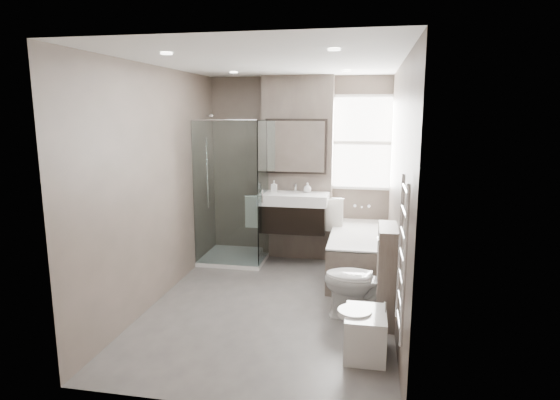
% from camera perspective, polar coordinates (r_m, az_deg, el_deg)
% --- Properties ---
extents(room, '(2.70, 3.90, 2.70)m').
position_cam_1_polar(room, '(4.99, -0.89, 1.40)').
color(room, '#575350').
rests_on(room, ground).
extents(vanity_pier, '(1.00, 0.25, 2.60)m').
position_cam_1_polar(vanity_pier, '(6.72, 2.17, 3.84)').
color(vanity_pier, '#61554C').
rests_on(vanity_pier, ground).
extents(vanity, '(0.95, 0.47, 0.66)m').
position_cam_1_polar(vanity, '(6.47, 1.67, -1.45)').
color(vanity, black).
rests_on(vanity, vanity_pier).
extents(mirror_cabinet, '(0.86, 0.08, 0.76)m').
position_cam_1_polar(mirror_cabinet, '(6.53, 1.97, 6.54)').
color(mirror_cabinet, black).
rests_on(mirror_cabinet, vanity_pier).
extents(towel_left, '(0.24, 0.06, 0.44)m').
position_cam_1_polar(towel_left, '(6.57, -3.19, -1.47)').
color(towel_left, silver).
rests_on(towel_left, vanity_pier).
extents(towel_right, '(0.24, 0.06, 0.44)m').
position_cam_1_polar(towel_right, '(6.40, 6.60, -1.86)').
color(towel_right, silver).
rests_on(towel_right, vanity_pier).
extents(shower_enclosure, '(0.90, 0.90, 2.00)m').
position_cam_1_polar(shower_enclosure, '(6.62, -4.90, -3.43)').
color(shower_enclosure, white).
rests_on(shower_enclosure, ground).
extents(bathtub, '(0.75, 1.60, 0.57)m').
position_cam_1_polar(bathtub, '(6.19, 9.69, -6.25)').
color(bathtub, '#61554C').
rests_on(bathtub, ground).
extents(window, '(0.98, 0.06, 1.33)m').
position_cam_1_polar(window, '(6.71, 9.99, 6.89)').
color(window, white).
rests_on(window, room).
extents(toilet, '(0.82, 0.53, 0.79)m').
position_cam_1_polar(toilet, '(4.94, 9.93, -9.74)').
color(toilet, white).
rests_on(toilet, ground).
extents(cistern_box, '(0.19, 0.55, 1.00)m').
position_cam_1_polar(cistern_box, '(4.86, 12.82, -8.91)').
color(cistern_box, '#61554C').
rests_on(cistern_box, ground).
extents(bidet, '(0.42, 0.49, 0.51)m').
position_cam_1_polar(bidet, '(4.32, 10.27, -15.60)').
color(bidet, white).
rests_on(bidet, ground).
extents(towel_radiator, '(0.03, 0.49, 1.10)m').
position_cam_1_polar(towel_radiator, '(3.38, 14.69, -6.70)').
color(towel_radiator, silver).
rests_on(towel_radiator, room).
extents(soap_bottle_a, '(0.07, 0.08, 0.17)m').
position_cam_1_polar(soap_bottle_a, '(6.51, -0.74, 1.68)').
color(soap_bottle_a, white).
rests_on(soap_bottle_a, vanity).
extents(soap_bottle_b, '(0.11, 0.11, 0.14)m').
position_cam_1_polar(soap_bottle_b, '(6.51, 3.37, 1.54)').
color(soap_bottle_b, white).
rests_on(soap_bottle_b, vanity).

